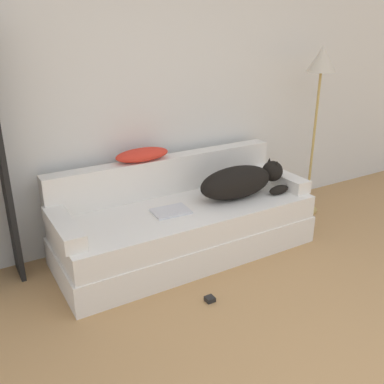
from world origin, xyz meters
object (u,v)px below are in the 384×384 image
Objects in this scene: couch at (186,230)px; power_adapter at (210,299)px; dog at (241,181)px; throw_pillow at (142,155)px; laptop at (171,211)px; floor_lamp at (321,74)px.

couch is 0.74m from power_adapter.
dog is 0.85m from throw_pillow.
dog is at bearing 41.12° from power_adapter.
laptop is 0.76m from power_adapter.
floor_lamp is at bearing 4.18° from couch.
floor_lamp reaches higher than throw_pillow.
laptop reaches higher than couch.
dog is 1.30m from floor_lamp.
power_adapter is (-0.20, -0.68, -0.20)m from couch.
laptop is 1.92m from floor_lamp.
power_adapter is at bearing -89.16° from throw_pillow.
dog is at bearing -169.70° from floor_lamp.
floor_lamp reaches higher than couch.
laptop is 0.64× the size of throw_pillow.
floor_lamp is 2.31m from power_adapter.
floor_lamp is at bearing 10.30° from dog.
throw_pillow is (-0.71, 0.41, 0.24)m from dog.
couch reaches higher than power_adapter.
dog is 2.78× the size of laptop.
laptop is 0.18× the size of floor_lamp.
dog reaches higher than power_adapter.
floor_lamp is (1.66, 0.17, 0.93)m from laptop.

